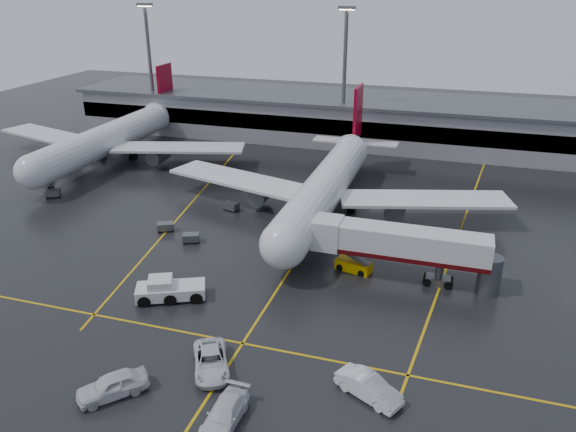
% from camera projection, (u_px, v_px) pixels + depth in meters
% --- Properties ---
extents(ground, '(220.00, 220.00, 0.00)m').
position_uv_depth(ground, '(308.00, 241.00, 69.62)').
color(ground, black).
rests_on(ground, ground).
extents(apron_line_centre, '(0.25, 90.00, 0.02)m').
position_uv_depth(apron_line_centre, '(308.00, 241.00, 69.61)').
color(apron_line_centre, gold).
rests_on(apron_line_centre, ground).
extents(apron_line_stop, '(60.00, 0.25, 0.02)m').
position_uv_depth(apron_line_stop, '(243.00, 343.00, 50.32)').
color(apron_line_stop, gold).
rests_on(apron_line_stop, ground).
extents(apron_line_left, '(9.99, 69.35, 0.02)m').
position_uv_depth(apron_line_left, '(197.00, 196.00, 83.88)').
color(apron_line_left, gold).
rests_on(apron_line_left, ground).
extents(apron_line_right, '(7.57, 69.64, 0.02)m').
position_uv_depth(apron_line_right, '(461.00, 228.00, 73.44)').
color(apron_line_right, gold).
rests_on(apron_line_right, ground).
extents(terminal, '(122.00, 19.00, 8.60)m').
position_uv_depth(terminal, '(374.00, 120.00, 109.95)').
color(terminal, gray).
rests_on(terminal, ground).
extents(light_mast_left, '(3.00, 1.20, 25.45)m').
position_uv_depth(light_mast_left, '(150.00, 61.00, 113.12)').
color(light_mast_left, '#595B60').
rests_on(light_mast_left, ground).
extents(light_mast_mid, '(3.00, 1.20, 25.45)m').
position_uv_depth(light_mast_mid, '(345.00, 70.00, 102.13)').
color(light_mast_mid, '#595B60').
rests_on(light_mast_mid, ground).
extents(main_airliner, '(48.80, 45.60, 14.10)m').
position_uv_depth(main_airliner, '(328.00, 184.00, 76.46)').
color(main_airliner, silver).
rests_on(main_airliner, ground).
extents(second_airliner, '(48.80, 45.60, 14.10)m').
position_uv_depth(second_airliner, '(111.00, 137.00, 98.54)').
color(second_airliner, silver).
rests_on(second_airliner, ground).
extents(jet_bridge, '(19.90, 3.40, 6.05)m').
position_uv_depth(jet_bridge, '(401.00, 246.00, 59.54)').
color(jet_bridge, silver).
rests_on(jet_bridge, ground).
extents(pushback_tractor, '(7.41, 5.38, 2.46)m').
position_uv_depth(pushback_tractor, '(169.00, 290.00, 56.96)').
color(pushback_tractor, silver).
rests_on(pushback_tractor, ground).
extents(belt_loader, '(4.23, 2.67, 2.49)m').
position_uv_depth(belt_loader, '(354.00, 265.00, 62.58)').
color(belt_loader, '#EDB500').
rests_on(belt_loader, ground).
extents(service_van_a, '(5.26, 6.61, 1.67)m').
position_uv_depth(service_van_a, '(211.00, 361.00, 46.68)').
color(service_van_a, silver).
rests_on(service_van_a, ground).
extents(service_van_b, '(2.33, 5.65, 1.64)m').
position_uv_depth(service_van_b, '(225.00, 414.00, 41.10)').
color(service_van_b, silver).
rests_on(service_van_b, ground).
extents(service_van_c, '(5.81, 4.25, 1.82)m').
position_uv_depth(service_van_c, '(369.00, 387.00, 43.64)').
color(service_van_c, silver).
rests_on(service_van_c, ground).
extents(service_van_d, '(5.38, 5.56, 1.88)m').
position_uv_depth(service_van_d, '(112.00, 385.00, 43.78)').
color(service_van_d, silver).
rests_on(service_van_d, ground).
extents(baggage_cart_a, '(2.35, 1.98, 1.12)m').
position_uv_depth(baggage_cart_a, '(191.00, 238.00, 69.21)').
color(baggage_cart_a, '#595B60').
rests_on(baggage_cart_a, ground).
extents(baggage_cart_b, '(2.37, 2.05, 1.12)m').
position_uv_depth(baggage_cart_b, '(165.00, 226.00, 72.29)').
color(baggage_cart_b, '#595B60').
rests_on(baggage_cart_b, ground).
extents(baggage_cart_c, '(2.28, 1.80, 1.12)m').
position_uv_depth(baggage_cart_c, '(231.00, 206.00, 78.69)').
color(baggage_cart_c, '#595B60').
rests_on(baggage_cart_c, ground).
extents(baggage_cart_d, '(2.27, 1.78, 1.12)m').
position_uv_depth(baggage_cart_d, '(46.00, 178.00, 89.53)').
color(baggage_cart_d, '#595B60').
rests_on(baggage_cart_d, ground).
extents(baggage_cart_e, '(2.36, 2.00, 1.12)m').
position_uv_depth(baggage_cart_e, '(53.00, 193.00, 83.39)').
color(baggage_cart_e, '#595B60').
rests_on(baggage_cart_e, ground).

